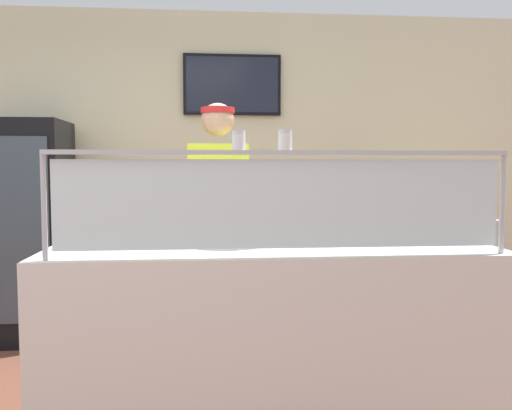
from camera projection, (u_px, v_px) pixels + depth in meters
name	position (u px, v px, depth m)	size (l,w,h in m)	color
ground_plane	(261.00, 380.00, 3.42)	(12.00, 12.00, 0.00)	brown
shop_rear_unit	(244.00, 167.00, 4.79)	(6.67, 0.13, 2.70)	beige
serving_counter	(273.00, 338.00, 2.77)	(2.27, 0.76, 0.95)	silver
sneeze_guard	(282.00, 191.00, 2.40)	(2.09, 0.06, 0.48)	#B2B5BC
pizza_tray	(227.00, 242.00, 2.80)	(0.43, 0.43, 0.04)	#9EA0A8
pizza_server	(227.00, 238.00, 2.78)	(0.07, 0.28, 0.01)	#ADAFB7
parmesan_shaker	(239.00, 142.00, 2.37)	(0.06, 0.06, 0.09)	white
pepper_flake_shaker	(285.00, 141.00, 2.39)	(0.06, 0.06, 0.09)	white
worker_figure	(219.00, 222.00, 3.44)	(0.41, 0.50, 1.76)	#23232D
drink_fridge	(21.00, 231.00, 4.21)	(0.71, 0.63, 1.72)	black
prep_shelf	(446.00, 273.00, 4.52)	(0.70, 0.55, 0.93)	#B7BABF
pizza_box_stack	(448.00, 199.00, 4.47)	(0.50, 0.48, 0.31)	tan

